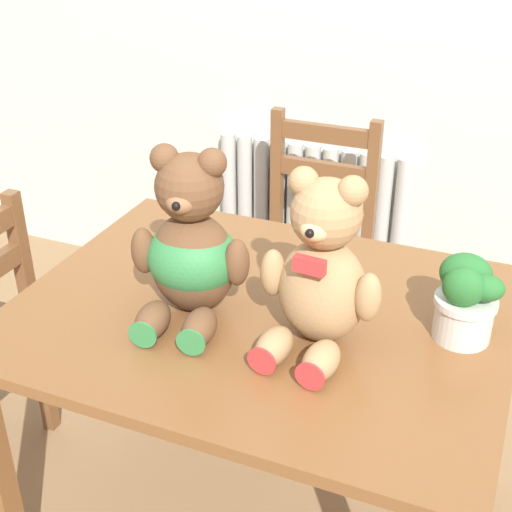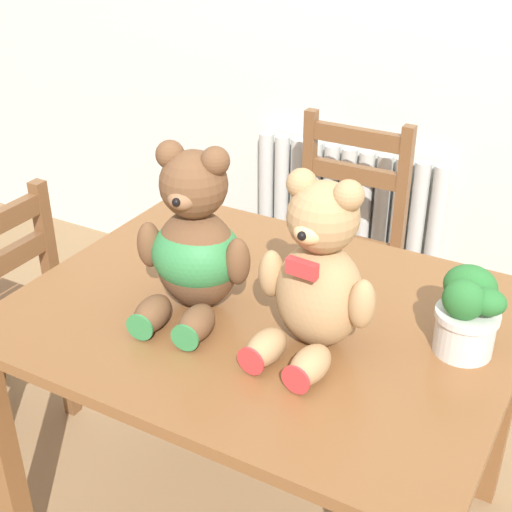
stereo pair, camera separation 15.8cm
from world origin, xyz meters
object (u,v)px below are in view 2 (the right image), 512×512
Objects in this scene: teddy_bear_right at (317,277)px; potted_plant at (468,311)px; wooden_chair_behind at (335,254)px; teddy_bear_left at (195,246)px.

teddy_bear_right is 2.12× the size of potted_plant.
teddy_bear_left reaches higher than wooden_chair_behind.
teddy_bear_right is at bearing -153.88° from potted_plant.
teddy_bear_right reaches higher than potted_plant.
teddy_bear_right is at bearing 171.03° from teddy_bear_left.
teddy_bear_left is (-0.01, -0.84, 0.42)m from wooden_chair_behind.
teddy_bear_left is at bearing 89.19° from wooden_chair_behind.
wooden_chair_behind is 2.29× the size of teddy_bear_right.
teddy_bear_right is 0.34m from potted_plant.
wooden_chair_behind is 4.86× the size of potted_plant.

